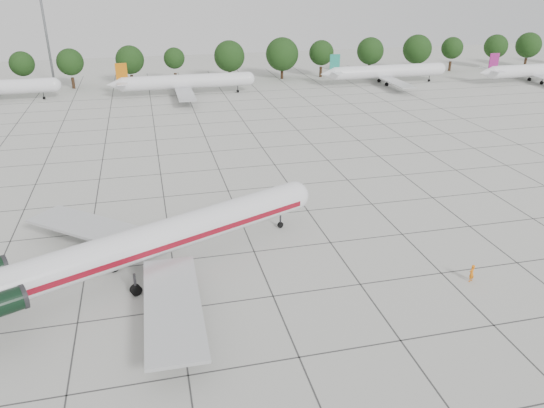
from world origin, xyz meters
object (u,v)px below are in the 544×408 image
object	(u,v)px
bg_airliner_c	(186,82)
bg_airliner_e	(540,70)
bg_airliner_d	(387,72)
floodlight_mast	(44,21)
main_airliner	(127,248)
ground_crew	(472,273)

from	to	relation	value
bg_airliner_c	bg_airliner_e	size ratio (longest dim) A/B	1.00
bg_airliner_d	floodlight_mast	size ratio (longest dim) A/B	1.11
bg_airliner_e	main_airliner	bearing A→B (deg)	-144.64
main_airliner	floodlight_mast	bearing A→B (deg)	76.71
bg_airliner_d	ground_crew	bearing A→B (deg)	-109.77
ground_crew	main_airliner	bearing A→B (deg)	-38.14
ground_crew	bg_airliner_d	distance (m)	87.96
bg_airliner_c	main_airliner	bearing A→B (deg)	-98.96
bg_airliner_d	bg_airliner_e	distance (m)	37.43
ground_crew	floodlight_mast	world-z (taller)	floodlight_mast
ground_crew	floodlight_mast	xyz separation A→B (m)	(-47.82, 101.83, 13.44)
ground_crew	bg_airliner_c	xyz separation A→B (m)	(-17.98, 81.67, 2.07)
main_airliner	bg_airliner_d	distance (m)	96.03
ground_crew	bg_airliner_c	distance (m)	83.65
bg_airliner_d	main_airliner	bearing A→B (deg)	-128.24
ground_crew	floodlight_mast	size ratio (longest dim) A/B	0.07
main_airliner	bg_airliner_d	bearing A→B (deg)	27.61
bg_airliner_e	floodlight_mast	size ratio (longest dim) A/B	1.11
main_airliner	floodlight_mast	world-z (taller)	floodlight_mast
bg_airliner_c	bg_airliner_e	distance (m)	84.68
bg_airliner_c	floodlight_mast	bearing A→B (deg)	145.96
bg_airliner_d	bg_airliner_e	bearing A→B (deg)	-11.06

